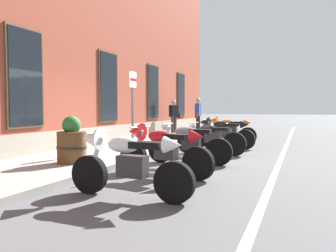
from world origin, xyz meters
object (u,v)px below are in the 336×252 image
object	(u,v)px
motorcycle_grey_naked	(188,144)
barrel_planter	(72,143)
motorcycle_black_naked	(210,138)
pedestrian_dark_jacket	(174,114)
motorcycle_red_sport	(160,148)
pedestrian_blue_top	(198,114)
parking_sign	(133,99)
motorcycle_white_sport	(125,160)
motorcycle_black_sport	(221,131)
motorcycle_orange_sport	(228,129)

from	to	relation	value
motorcycle_grey_naked	barrel_planter	world-z (taller)	barrel_planter
motorcycle_black_naked	pedestrian_dark_jacket	xyz separation A→B (m)	(6.16, 3.42, 0.56)
motorcycle_red_sport	pedestrian_blue_top	xyz separation A→B (m)	(8.87, 1.85, 0.52)
pedestrian_dark_jacket	parking_sign	distance (m)	7.18
motorcycle_white_sport	pedestrian_dark_jacket	distance (m)	11.71
barrel_planter	motorcycle_black_sport	bearing A→B (deg)	-22.77
barrel_planter	motorcycle_grey_naked	bearing A→B (deg)	-53.45
motorcycle_white_sport	motorcycle_grey_naked	bearing A→B (deg)	1.29
motorcycle_red_sport	motorcycle_orange_sport	bearing A→B (deg)	0.15
motorcycle_grey_naked	pedestrian_dark_jacket	world-z (taller)	pedestrian_dark_jacket
motorcycle_white_sport	motorcycle_orange_sport	distance (m)	8.33
motorcycle_white_sport	motorcycle_black_sport	bearing A→B (deg)	0.63
motorcycle_black_sport	barrel_planter	xyz separation A→B (m)	(-5.14, 2.16, 0.01)
pedestrian_dark_jacket	barrel_planter	size ratio (longest dim) A/B	1.56
motorcycle_grey_naked	pedestrian_dark_jacket	xyz separation A→B (m)	(7.92, 3.34, 0.55)
motorcycle_red_sport	pedestrian_blue_top	size ratio (longest dim) A/B	1.27
motorcycle_black_sport	pedestrian_dark_jacket	size ratio (longest dim) A/B	1.35
motorcycle_red_sport	motorcycle_white_sport	bearing A→B (deg)	-175.28
motorcycle_white_sport	motorcycle_red_sport	world-z (taller)	motorcycle_white_sport
motorcycle_red_sport	motorcycle_grey_naked	size ratio (longest dim) A/B	1.02
motorcycle_red_sport	motorcycle_black_sport	size ratio (longest dim) A/B	0.98
pedestrian_blue_top	motorcycle_grey_naked	bearing A→B (deg)	-165.28
pedestrian_blue_top	barrel_planter	distance (m)	8.92
motorcycle_red_sport	pedestrian_dark_jacket	size ratio (longest dim) A/B	1.32
motorcycle_red_sport	barrel_planter	distance (m)	2.09
motorcycle_orange_sport	motorcycle_white_sport	bearing A→B (deg)	-178.92
motorcycle_black_sport	pedestrian_blue_top	xyz separation A→B (m)	(3.76, 1.92, 0.52)
pedestrian_blue_top	parking_sign	xyz separation A→B (m)	(-6.40, 0.04, 0.52)
motorcycle_grey_naked	pedestrian_dark_jacket	distance (m)	8.61
pedestrian_dark_jacket	pedestrian_blue_top	bearing A→B (deg)	-113.64
motorcycle_grey_naked	barrel_planter	distance (m)	2.69
barrel_planter	motorcycle_black_naked	bearing A→B (deg)	-33.70
motorcycle_red_sport	motorcycle_grey_naked	bearing A→B (deg)	-2.45
parking_sign	motorcycle_grey_naked	bearing A→B (deg)	-114.67
motorcycle_grey_naked	motorcycle_black_naked	xyz separation A→B (m)	(1.76, -0.09, -0.01)
pedestrian_blue_top	motorcycle_black_naked	bearing A→B (deg)	-160.10
motorcycle_orange_sport	pedestrian_blue_top	size ratio (longest dim) A/B	1.21
pedestrian_blue_top	motorcycle_black_sport	bearing A→B (deg)	-152.98
motorcycle_red_sport	motorcycle_black_sport	xyz separation A→B (m)	(5.11, -0.07, -0.00)
motorcycle_grey_naked	motorcycle_black_naked	distance (m)	1.77
motorcycle_grey_naked	pedestrian_dark_jacket	bearing A→B (deg)	22.86
motorcycle_orange_sport	pedestrian_blue_top	xyz separation A→B (m)	(2.25, 1.83, 0.52)
motorcycle_black_naked	motorcycle_orange_sport	distance (m)	3.29
motorcycle_black_naked	motorcycle_black_sport	size ratio (longest dim) A/B	0.95
motorcycle_orange_sport	pedestrian_dark_jacket	world-z (taller)	pedestrian_dark_jacket
motorcycle_black_naked	parking_sign	world-z (taller)	parking_sign
motorcycle_black_sport	motorcycle_orange_sport	xyz separation A→B (m)	(1.51, 0.08, 0.00)
motorcycle_black_sport	parking_sign	xyz separation A→B (m)	(-2.64, 1.96, 1.05)
motorcycle_grey_naked	motorcycle_black_sport	world-z (taller)	motorcycle_black_sport
motorcycle_grey_naked	barrel_planter	xyz separation A→B (m)	(-1.60, 2.16, 0.09)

